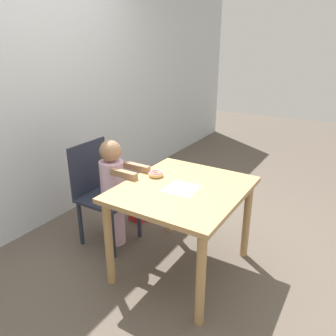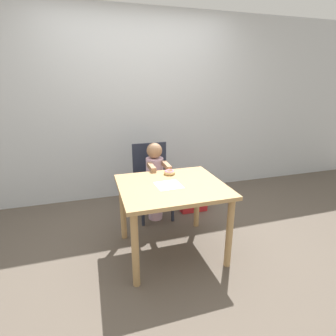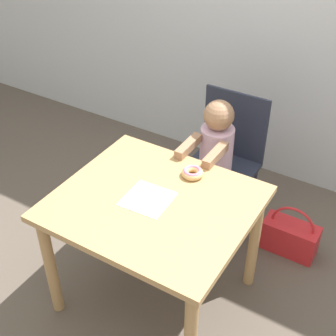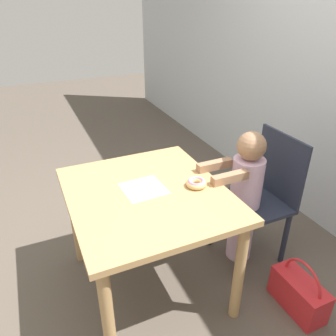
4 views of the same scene
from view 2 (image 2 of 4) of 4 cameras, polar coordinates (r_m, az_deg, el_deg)
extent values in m
plane|color=brown|center=(2.74, 0.75, -17.41)|extent=(12.00, 12.00, 0.00)
cube|color=silver|center=(3.70, -6.43, 12.80)|extent=(8.00, 0.05, 2.50)
cube|color=tan|center=(2.41, 0.82, -4.03)|extent=(0.95, 0.85, 0.03)
cylinder|color=tan|center=(2.18, -7.15, -17.36)|extent=(0.06, 0.06, 0.67)
cylinder|color=tan|center=(2.43, 13.22, -13.68)|extent=(0.06, 0.06, 0.67)
cylinder|color=tan|center=(2.80, -9.80, -8.88)|extent=(0.06, 0.06, 0.67)
cylinder|color=tan|center=(2.99, 6.33, -6.81)|extent=(0.06, 0.06, 0.67)
cube|color=#232838|center=(3.16, -3.09, -3.55)|extent=(0.43, 0.43, 0.03)
cube|color=#232838|center=(3.27, -4.04, 1.61)|extent=(0.43, 0.02, 0.45)
cylinder|color=#232838|center=(3.05, -5.49, -8.96)|extent=(0.04, 0.04, 0.41)
cylinder|color=#232838|center=(3.13, 1.03, -8.11)|extent=(0.04, 0.04, 0.41)
cylinder|color=#232838|center=(3.37, -6.76, -6.20)|extent=(0.04, 0.04, 0.41)
cylinder|color=#232838|center=(3.45, -0.85, -5.52)|extent=(0.04, 0.04, 0.41)
cylinder|color=silver|center=(3.19, -2.79, -7.34)|extent=(0.17, 0.17, 0.44)
cylinder|color=silver|center=(3.05, -2.90, -0.81)|extent=(0.20, 0.20, 0.33)
sphere|color=#997051|center=(2.97, -2.98, 3.81)|extent=(0.18, 0.18, 0.18)
cube|color=#997051|center=(2.80, -3.64, 0.18)|extent=(0.05, 0.23, 0.05)
cube|color=#997051|center=(2.85, -0.30, 0.49)|extent=(0.05, 0.23, 0.05)
torus|color=#DBB270|center=(2.65, 0.32, -1.00)|extent=(0.12, 0.12, 0.04)
torus|color=pink|center=(2.65, 0.32, -0.73)|extent=(0.10, 0.10, 0.02)
cube|color=white|center=(2.38, 0.12, -3.76)|extent=(0.23, 0.23, 0.00)
cube|color=red|center=(3.44, 5.49, -7.54)|extent=(0.34, 0.16, 0.21)
torus|color=red|center=(3.39, 5.54, -5.94)|extent=(0.27, 0.02, 0.27)
camera|label=1|loc=(1.62, -66.60, 10.53)|focal=35.00mm
camera|label=3|loc=(1.87, 58.11, 28.74)|focal=50.00mm
camera|label=4|loc=(2.66, 37.80, 16.07)|focal=35.00mm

